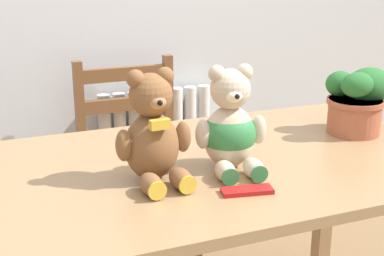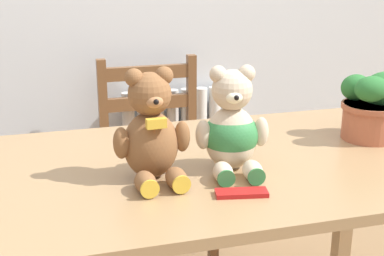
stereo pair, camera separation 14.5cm
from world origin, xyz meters
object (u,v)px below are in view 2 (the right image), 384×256
Objects in this scene: teddy_bear_right at (232,129)px; chocolate_bar at (242,193)px; wooden_chair_behind at (155,163)px; teddy_bear_left at (152,132)px; potted_plant at (374,104)px.

teddy_bear_right is 2.25× the size of chocolate_bar.
wooden_chair_behind is 3.05× the size of teddy_bear_left.
wooden_chair_behind is 3.11× the size of teddy_bear_right.
teddy_bear_left is 1.25× the size of potted_plant.
teddy_bear_left is at bearing 77.93° from wooden_chair_behind.
wooden_chair_behind is 1.10m from chocolate_bar.
teddy_bear_right is at bearing 177.68° from teddy_bear_left.
teddy_bear_left reaches higher than chocolate_bar.
potted_plant reaches higher than wooden_chair_behind.
teddy_bear_right is 0.56m from potted_plant.
wooden_chair_behind is 3.83× the size of potted_plant.
potted_plant reaches higher than chocolate_bar.
teddy_bear_left is 0.23m from teddy_bear_right.
chocolate_bar is (0.19, -0.17, -0.12)m from teddy_bear_left.
teddy_bear_right is 1.23× the size of potted_plant.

